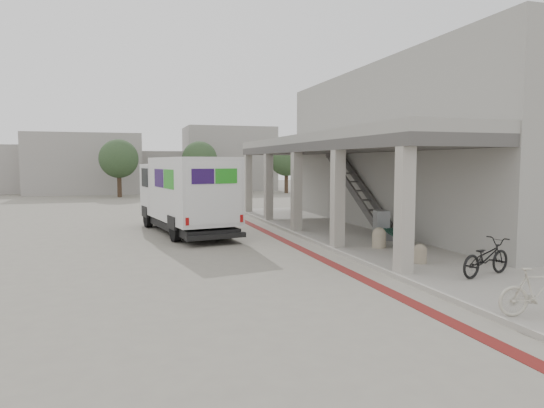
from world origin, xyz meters
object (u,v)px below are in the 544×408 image
object	(u,v)px
fedex_truck	(186,193)
utility_cabinet	(381,225)
bench	(394,236)
bicycle_cream	(538,292)
bicycle_black	(486,257)

from	to	relation	value
fedex_truck	utility_cabinet	xyz separation A→B (m)	(6.55, -4.39, -1.01)
utility_cabinet	bench	bearing A→B (deg)	-84.71
fedex_truck	utility_cabinet	bearing A→B (deg)	-43.92
utility_cabinet	bicycle_cream	size ratio (longest dim) A/B	0.69
bicycle_cream	bicycle_black	bearing A→B (deg)	-14.06
bicycle_black	bicycle_cream	world-z (taller)	bicycle_black
utility_cabinet	fedex_truck	bearing A→B (deg)	161.16
fedex_truck	bench	bearing A→B (deg)	-51.57
utility_cabinet	bicycle_cream	bearing A→B (deg)	-86.61
bench	utility_cabinet	bearing A→B (deg)	98.93
bicycle_black	fedex_truck	bearing A→B (deg)	14.78
bench	utility_cabinet	distance (m)	1.25
bench	bicycle_black	size ratio (longest dim) A/B	1.06
fedex_truck	bench	xyz separation A→B (m)	(6.34, -5.61, -1.23)
bicycle_black	bicycle_cream	bearing A→B (deg)	139.34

